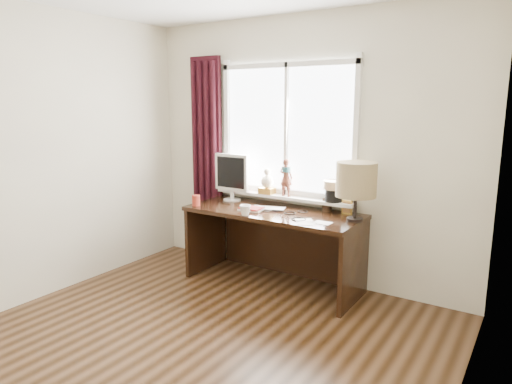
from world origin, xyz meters
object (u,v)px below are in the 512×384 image
Objects in this scene: red_cup at (196,200)px; desk at (278,233)px; laptop at (269,209)px; mug at (245,210)px; monitor at (232,174)px; table_lamp at (356,180)px.

red_cup is 0.88m from desk.
mug is at bearing -121.49° from laptop.
red_cup reaches higher than mug.
desk is at bearing -5.69° from monitor.
desk is at bearing 176.35° from table_lamp.
red_cup is (-0.71, -0.24, 0.04)m from laptop.
red_cup is at bearing -111.50° from monitor.
desk is 1.01m from table_lamp.
red_cup is 0.20× the size of table_lamp.
monitor is at bearing 68.50° from red_cup.
table_lamp reaches higher than red_cup.
desk is 3.47× the size of monitor.
red_cup is at bearing 174.64° from mug.
table_lamp is (0.92, 0.35, 0.31)m from mug.
laptop is 0.31m from mug.
laptop reaches higher than desk.
monitor reaches higher than red_cup.
table_lamp is (1.55, 0.29, 0.31)m from red_cup.
red_cup is 1.61m from table_lamp.
mug is 0.64m from red_cup.
monitor reaches higher than desk.
laptop is at bearing 76.03° from mug.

